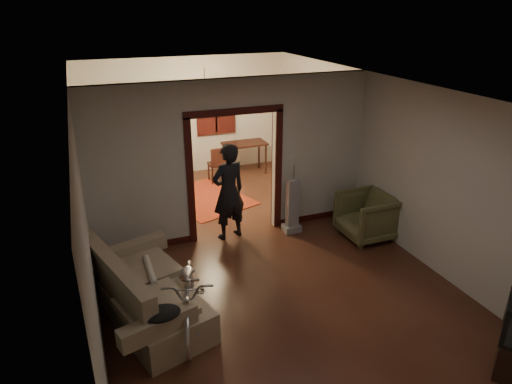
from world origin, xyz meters
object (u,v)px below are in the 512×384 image
armchair (367,216)px  desk (245,158)px  person (229,192)px  locker (142,142)px  sofa (146,286)px  bicycle (190,295)px

armchair → desk: 4.03m
person → locker: size_ratio=0.87×
sofa → locker: bearing=64.8°
sofa → armchair: 4.11m
sofa → locker: locker is taller
sofa → desk: 5.74m
person → bicycle: bearing=45.7°
sofa → armchair: (4.01, 0.89, -0.07)m
person → desk: 3.38m
locker → desk: bearing=4.3°
desk → armchair: bearing=-74.6°
desk → sofa: bearing=-120.2°
bicycle → person: person is taller
sofa → locker: size_ratio=1.03×
bicycle → locker: size_ratio=0.86×
sofa → bicycle: (0.50, -0.36, -0.02)m
armchair → locker: locker is taller
armchair → person: bearing=-111.6°
bicycle → desk: bicycle is taller
armchair → desk: size_ratio=0.87×
bicycle → armchair: 3.73m
sofa → person: bearing=28.9°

